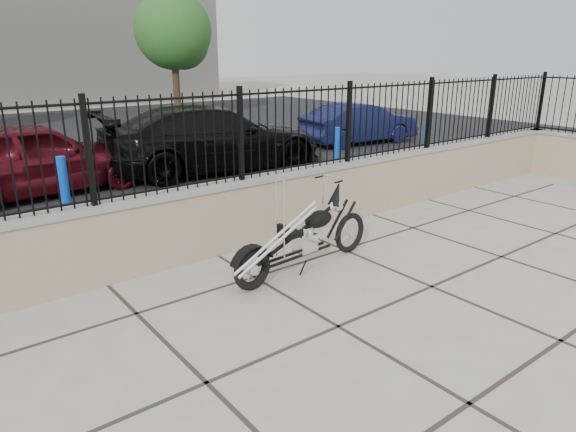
{
  "coord_description": "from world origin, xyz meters",
  "views": [
    {
      "loc": [
        -4.69,
        -3.3,
        2.64
      ],
      "look_at": [
        -0.89,
        1.6,
        0.64
      ],
      "focal_mm": 32.0,
      "sensor_mm": 36.0,
      "label": 1
    }
  ],
  "objects_px": {
    "car_black": "(213,138)",
    "car_blue": "(360,123)",
    "car_red": "(33,158)",
    "chopper_motorcycle": "(303,222)"
  },
  "relations": [
    {
      "from": "car_blue",
      "to": "chopper_motorcycle",
      "type": "bearing_deg",
      "value": 136.47
    },
    {
      "from": "chopper_motorcycle",
      "to": "car_blue",
      "type": "distance_m",
      "value": 9.59
    },
    {
      "from": "car_red",
      "to": "car_blue",
      "type": "distance_m",
      "value": 9.05
    },
    {
      "from": "chopper_motorcycle",
      "to": "car_black",
      "type": "bearing_deg",
      "value": 65.38
    },
    {
      "from": "car_red",
      "to": "car_blue",
      "type": "bearing_deg",
      "value": -93.63
    },
    {
      "from": "chopper_motorcycle",
      "to": "car_red",
      "type": "height_order",
      "value": "car_red"
    },
    {
      "from": "car_black",
      "to": "car_blue",
      "type": "distance_m",
      "value": 5.33
    },
    {
      "from": "car_blue",
      "to": "car_red",
      "type": "bearing_deg",
      "value": 98.1
    },
    {
      "from": "chopper_motorcycle",
      "to": "car_red",
      "type": "distance_m",
      "value": 6.15
    },
    {
      "from": "car_black",
      "to": "car_blue",
      "type": "xyz_separation_m",
      "value": [
        5.3,
        0.56,
        -0.14
      ]
    }
  ]
}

